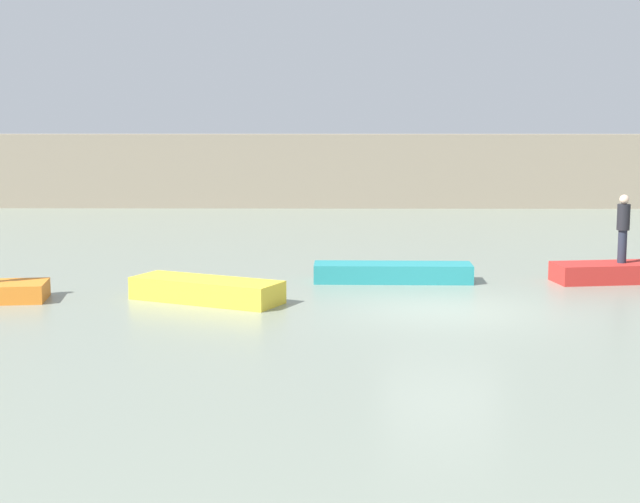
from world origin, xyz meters
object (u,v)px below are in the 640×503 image
object	(u,v)px
rowboat_yellow	(206,290)
person_dark_shirt	(623,225)
rowboat_teal	(393,273)
rowboat_red	(621,272)

from	to	relation	value
rowboat_yellow	person_dark_shirt	world-z (taller)	person_dark_shirt
rowboat_teal	person_dark_shirt	bearing A→B (deg)	1.77
rowboat_yellow	rowboat_red	world-z (taller)	rowboat_yellow
rowboat_teal	rowboat_red	distance (m)	5.75
rowboat_red	person_dark_shirt	size ratio (longest dim) A/B	1.98
rowboat_red	rowboat_yellow	bearing A→B (deg)	-173.54
rowboat_yellow	person_dark_shirt	xyz separation A→B (m)	(10.11, 2.72, 1.18)
rowboat_yellow	rowboat_teal	bearing A→B (deg)	56.09
rowboat_yellow	rowboat_red	xyz separation A→B (m)	(10.11, 2.72, -0.02)
rowboat_red	person_dark_shirt	distance (m)	1.20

